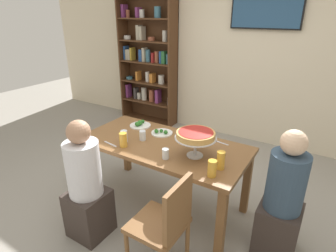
# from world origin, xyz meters

# --- Properties ---
(ground_plane) EXTENTS (12.00, 12.00, 0.00)m
(ground_plane) POSITION_xyz_m (0.00, 0.00, 0.00)
(ground_plane) COLOR gray
(rear_partition) EXTENTS (8.00, 0.12, 2.80)m
(rear_partition) POSITION_xyz_m (0.00, 2.20, 1.40)
(rear_partition) COLOR beige
(rear_partition) RESTS_ON ground_plane
(dining_table) EXTENTS (1.69, 0.82, 0.74)m
(dining_table) POSITION_xyz_m (0.00, 0.00, 0.65)
(dining_table) COLOR brown
(dining_table) RESTS_ON ground_plane
(bookshelf) EXTENTS (1.10, 0.30, 2.21)m
(bookshelf) POSITION_xyz_m (-1.62, 2.01, 1.12)
(bookshelf) COLOR #4C2D19
(bookshelf) RESTS_ON ground_plane
(television) EXTENTS (0.97, 0.05, 0.56)m
(television) POSITION_xyz_m (0.33, 2.11, 2.00)
(television) COLOR black
(diner_head_east) EXTENTS (0.34, 0.34, 1.15)m
(diner_head_east) POSITION_xyz_m (1.17, -0.00, 0.49)
(diner_head_east) COLOR #382D28
(diner_head_east) RESTS_ON ground_plane
(diner_near_left) EXTENTS (0.34, 0.34, 1.15)m
(diner_near_left) POSITION_xyz_m (-0.35, -0.72, 0.49)
(diner_near_left) COLOR #382D28
(diner_near_left) RESTS_ON ground_plane
(chair_near_right) EXTENTS (0.40, 0.40, 0.87)m
(chair_near_right) POSITION_xyz_m (0.47, -0.69, 0.49)
(chair_near_right) COLOR brown
(chair_near_right) RESTS_ON ground_plane
(deep_dish_pizza_stand) EXTENTS (0.38, 0.38, 0.24)m
(deep_dish_pizza_stand) POSITION_xyz_m (0.39, -0.07, 0.94)
(deep_dish_pizza_stand) COLOR silver
(deep_dish_pizza_stand) RESTS_ON dining_table
(salad_plate_near_diner) EXTENTS (0.24, 0.24, 0.07)m
(salad_plate_near_diner) POSITION_xyz_m (-0.46, 0.23, 0.76)
(salad_plate_near_diner) COLOR white
(salad_plate_near_diner) RESTS_ON dining_table
(salad_plate_far_diner) EXTENTS (0.26, 0.26, 0.07)m
(salad_plate_far_diner) POSITION_xyz_m (0.21, 0.25, 0.76)
(salad_plate_far_diner) COLOR white
(salad_plate_far_diner) RESTS_ON dining_table
(salad_plate_spare) EXTENTS (0.23, 0.23, 0.06)m
(salad_plate_spare) POSITION_xyz_m (-0.13, 0.18, 0.75)
(salad_plate_spare) COLOR white
(salad_plate_spare) RESTS_ON dining_table
(beer_glass_amber_tall) EXTENTS (0.07, 0.07, 0.16)m
(beer_glass_amber_tall) POSITION_xyz_m (0.67, -0.15, 0.82)
(beer_glass_amber_tall) COLOR gold
(beer_glass_amber_tall) RESTS_ON dining_table
(beer_glass_amber_short) EXTENTS (0.07, 0.07, 0.14)m
(beer_glass_amber_short) POSITION_xyz_m (-0.28, -0.26, 0.81)
(beer_glass_amber_short) COLOR gold
(beer_glass_amber_short) RESTS_ON dining_table
(beer_glass_amber_spare) EXTENTS (0.07, 0.07, 0.14)m
(beer_glass_amber_spare) POSITION_xyz_m (0.66, -0.29, 0.81)
(beer_glass_amber_spare) COLOR gold
(beer_glass_amber_spare) RESTS_ON dining_table
(water_glass_clear_near) EXTENTS (0.07, 0.07, 0.10)m
(water_glass_clear_near) POSITION_xyz_m (-0.21, -0.05, 0.79)
(water_glass_clear_near) COLOR white
(water_glass_clear_near) RESTS_ON dining_table
(water_glass_clear_far) EXTENTS (0.07, 0.07, 0.12)m
(water_glass_clear_far) POSITION_xyz_m (-0.35, -0.18, 0.80)
(water_glass_clear_far) COLOR white
(water_glass_clear_far) RESTS_ON dining_table
(water_glass_clear_spare) EXTENTS (0.06, 0.06, 0.09)m
(water_glass_clear_spare) POSITION_xyz_m (0.19, -0.25, 0.79)
(water_glass_clear_spare) COLOR white
(water_glass_clear_spare) RESTS_ON dining_table
(cutlery_fork_near) EXTENTS (0.18, 0.05, 0.00)m
(cutlery_fork_near) POSITION_xyz_m (0.49, 0.31, 0.74)
(cutlery_fork_near) COLOR silver
(cutlery_fork_near) RESTS_ON dining_table
(cutlery_knife_near) EXTENTS (0.17, 0.08, 0.00)m
(cutlery_knife_near) POSITION_xyz_m (-0.63, -0.32, 0.74)
(cutlery_knife_near) COLOR silver
(cutlery_knife_near) RESTS_ON dining_table
(cutlery_fork_far) EXTENTS (0.18, 0.04, 0.00)m
(cutlery_fork_far) POSITION_xyz_m (-0.43, -0.30, 0.74)
(cutlery_fork_far) COLOR silver
(cutlery_fork_far) RESTS_ON dining_table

